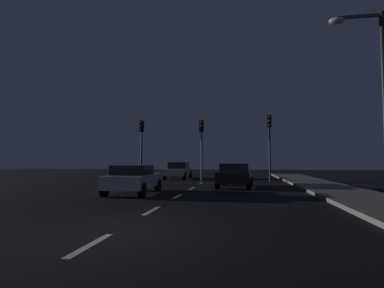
% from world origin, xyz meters
% --- Properties ---
extents(ground_plane, '(80.00, 80.00, 0.00)m').
position_xyz_m(ground_plane, '(0.00, 7.00, 0.00)').
color(ground_plane, black).
extents(sidewalk_curb_right, '(3.00, 40.00, 0.15)m').
position_xyz_m(sidewalk_curb_right, '(7.50, 7.00, 0.07)').
color(sidewalk_curb_right, gray).
rests_on(sidewalk_curb_right, ground_plane).
extents(lane_stripe_nearest, '(0.16, 1.60, 0.01)m').
position_xyz_m(lane_stripe_nearest, '(0.00, -1.20, 0.00)').
color(lane_stripe_nearest, silver).
rests_on(lane_stripe_nearest, ground_plane).
extents(lane_stripe_second, '(0.16, 1.60, 0.01)m').
position_xyz_m(lane_stripe_second, '(0.00, 2.60, 0.00)').
color(lane_stripe_second, silver).
rests_on(lane_stripe_second, ground_plane).
extents(lane_stripe_third, '(0.16, 1.60, 0.01)m').
position_xyz_m(lane_stripe_third, '(0.00, 6.40, 0.00)').
color(lane_stripe_third, silver).
rests_on(lane_stripe_third, ground_plane).
extents(lane_stripe_fourth, '(0.16, 1.60, 0.01)m').
position_xyz_m(lane_stripe_fourth, '(0.00, 10.20, 0.00)').
color(lane_stripe_fourth, silver).
rests_on(lane_stripe_fourth, ground_plane).
extents(lane_stripe_fifth, '(0.16, 1.60, 0.01)m').
position_xyz_m(lane_stripe_fifth, '(0.00, 14.00, 0.00)').
color(lane_stripe_fifth, silver).
rests_on(lane_stripe_fifth, ground_plane).
extents(traffic_signal_left, '(0.32, 0.38, 4.76)m').
position_xyz_m(traffic_signal_left, '(-5.01, 15.82, 3.34)').
color(traffic_signal_left, '#2D2D30').
rests_on(traffic_signal_left, ground_plane).
extents(traffic_signal_center, '(0.32, 0.38, 4.69)m').
position_xyz_m(traffic_signal_center, '(-0.20, 15.82, 3.30)').
color(traffic_signal_center, '#4C4C51').
rests_on(traffic_signal_center, ground_plane).
extents(traffic_signal_right, '(0.32, 0.38, 4.94)m').
position_xyz_m(traffic_signal_right, '(4.85, 15.82, 3.46)').
color(traffic_signal_right, '#2D2D30').
rests_on(traffic_signal_right, ground_plane).
extents(car_stopped_ahead, '(2.15, 3.98, 1.41)m').
position_xyz_m(car_stopped_ahead, '(2.42, 11.20, 0.73)').
color(car_stopped_ahead, black).
rests_on(car_stopped_ahead, ground_plane).
extents(car_adjacent_lane, '(2.05, 4.00, 1.36)m').
position_xyz_m(car_adjacent_lane, '(-2.29, 7.00, 0.71)').
color(car_adjacent_lane, silver).
rests_on(car_adjacent_lane, ground_plane).
extents(car_oncoming_far, '(2.00, 4.58, 1.44)m').
position_xyz_m(car_oncoming_far, '(-2.70, 19.02, 0.74)').
color(car_oncoming_far, beige).
rests_on(car_oncoming_far, ground_plane).
extents(street_lamp_right, '(1.88, 0.36, 6.90)m').
position_xyz_m(street_lamp_right, '(7.51, 4.84, 4.17)').
color(street_lamp_right, black).
rests_on(street_lamp_right, ground_plane).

